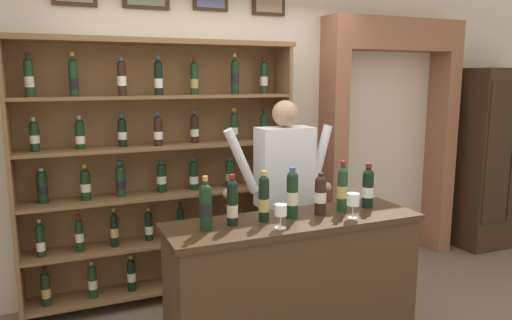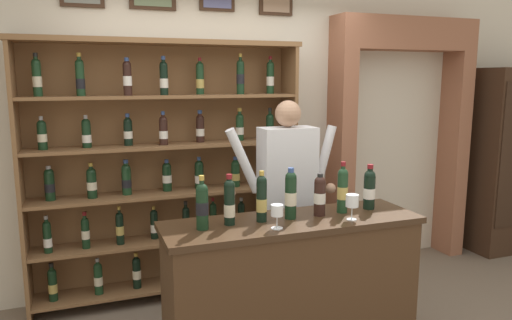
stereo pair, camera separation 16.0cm
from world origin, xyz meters
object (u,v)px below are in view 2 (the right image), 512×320
(wine_shelf, at_px, (166,166))
(side_cabinet, at_px, (507,161))
(tasting_bottle_vin_santo, at_px, (343,189))
(shopkeeper, at_px, (287,186))
(tasting_bottle_chianti, at_px, (202,205))
(tasting_bottle_super_tuscan, at_px, (291,194))
(wine_glass_center, at_px, (277,212))
(tasting_bottle_riserva, at_px, (320,195))
(tasting_bottle_rosso, at_px, (369,188))
(tasting_counter, at_px, (292,292))
(tasting_bottle_brunello, at_px, (229,202))
(wine_glass_spare, at_px, (352,202))

(wine_shelf, xyz_separation_m, side_cabinet, (3.63, -0.11, -0.16))
(wine_shelf, bearing_deg, tasting_bottle_vin_santo, -52.87)
(shopkeeper, bearing_deg, tasting_bottle_chianti, -143.41)
(tasting_bottle_super_tuscan, bearing_deg, wine_glass_center, -134.48)
(tasting_bottle_riserva, bearing_deg, tasting_bottle_rosso, 4.08)
(tasting_counter, xyz_separation_m, wine_glass_center, (-0.16, -0.14, 0.59))
(tasting_bottle_brunello, bearing_deg, wine_shelf, 97.78)
(tasting_bottle_super_tuscan, relative_size, tasting_bottle_rosso, 1.06)
(shopkeeper, height_order, tasting_bottle_super_tuscan, shopkeeper)
(tasting_bottle_chianti, bearing_deg, tasting_bottle_riserva, 1.26)
(side_cabinet, height_order, tasting_bottle_chianti, side_cabinet)
(tasting_bottle_chianti, height_order, tasting_bottle_brunello, tasting_bottle_chianti)
(tasting_bottle_riserva, bearing_deg, shopkeeper, 87.33)
(tasting_bottle_vin_santo, relative_size, tasting_bottle_rosso, 1.11)
(tasting_bottle_chianti, bearing_deg, shopkeeper, 36.59)
(wine_glass_center, bearing_deg, tasting_bottle_brunello, 144.15)
(tasting_bottle_brunello, relative_size, wine_glass_spare, 1.91)
(tasting_bottle_chianti, distance_m, wine_glass_center, 0.44)
(side_cabinet, bearing_deg, wine_glass_center, -157.84)
(wine_shelf, relative_size, tasting_bottle_chianti, 7.01)
(tasting_bottle_chianti, bearing_deg, tasting_bottle_rosso, 2.20)
(shopkeeper, relative_size, wine_glass_spare, 10.38)
(side_cabinet, height_order, wine_glass_center, side_cabinet)
(tasting_bottle_super_tuscan, xyz_separation_m, wine_glass_spare, (0.35, -0.16, -0.04))
(shopkeeper, distance_m, tasting_bottle_vin_santo, 0.59)
(wine_glass_center, height_order, wine_glass_spare, wine_glass_spare)
(tasting_counter, xyz_separation_m, shopkeeper, (0.23, 0.60, 0.56))
(tasting_bottle_chianti, relative_size, tasting_bottle_rosso, 1.05)
(side_cabinet, xyz_separation_m, tasting_bottle_brunello, (-3.46, -1.14, 0.14))
(wine_shelf, height_order, wine_glass_center, wine_shelf)
(tasting_bottle_riserva, bearing_deg, wine_glass_spare, -47.36)
(tasting_bottle_rosso, bearing_deg, tasting_bottle_riserva, -175.92)
(wine_shelf, relative_size, tasting_counter, 1.37)
(shopkeeper, xyz_separation_m, tasting_bottle_rosso, (0.36, -0.55, 0.07))
(wine_shelf, distance_m, shopkeeper, 1.06)
(side_cabinet, distance_m, tasting_bottle_super_tuscan, 3.27)
(shopkeeper, relative_size, tasting_bottle_chianti, 5.24)
(tasting_bottle_chianti, bearing_deg, wine_glass_center, -19.02)
(wine_glass_center, distance_m, wine_glass_spare, 0.51)
(side_cabinet, bearing_deg, tasting_bottle_super_tuscan, -159.43)
(tasting_bottle_vin_santo, bearing_deg, tasting_bottle_super_tuscan, -178.62)
(wine_glass_center, bearing_deg, tasting_bottle_rosso, 14.02)
(tasting_counter, distance_m, tasting_bottle_brunello, 0.75)
(side_cabinet, bearing_deg, tasting_bottle_chianti, -162.18)
(tasting_bottle_rosso, distance_m, wine_glass_center, 0.78)
(tasting_bottle_super_tuscan, bearing_deg, shopkeeper, 68.30)
(wine_glass_spare, bearing_deg, wine_shelf, 122.87)
(tasting_bottle_rosso, relative_size, wine_glass_spare, 1.88)
(tasting_bottle_riserva, distance_m, tasting_bottle_vin_santo, 0.18)
(shopkeeper, relative_size, wine_glass_center, 11.62)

